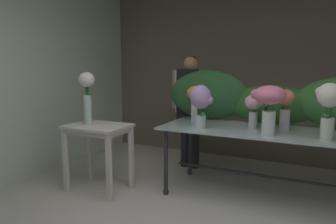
{
  "coord_description": "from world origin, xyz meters",
  "views": [
    {
      "loc": [
        0.92,
        -1.63,
        1.47
      ],
      "look_at": [
        -0.57,
        1.39,
        0.96
      ],
      "focal_mm": 33.02,
      "sensor_mm": 36.0,
      "label": 1
    }
  ],
  "objects_px": {
    "side_table_white": "(98,135)",
    "vase_rosy_tulips": "(269,102)",
    "vase_blush_stock": "(253,107)",
    "vase_sunset_peonies": "(195,99)",
    "vase_white_roses_tall": "(87,93)",
    "vase_coral_roses": "(285,107)",
    "display_table_glass": "(263,139)",
    "florist": "(190,100)",
    "vase_lilac_lilies": "(201,102)",
    "vase_ivory_anemones": "(329,104)"
  },
  "relations": [
    {
      "from": "vase_white_roses_tall",
      "to": "florist",
      "type": "bearing_deg",
      "value": 57.55
    },
    {
      "from": "vase_lilac_lilies",
      "to": "vase_rosy_tulips",
      "type": "height_order",
      "value": "vase_rosy_tulips"
    },
    {
      "from": "vase_blush_stock",
      "to": "vase_white_roses_tall",
      "type": "bearing_deg",
      "value": -161.87
    },
    {
      "from": "florist",
      "to": "vase_sunset_peonies",
      "type": "distance_m",
      "value": 0.64
    },
    {
      "from": "display_table_glass",
      "to": "vase_lilac_lilies",
      "type": "height_order",
      "value": "vase_lilac_lilies"
    },
    {
      "from": "vase_coral_roses",
      "to": "vase_white_roses_tall",
      "type": "height_order",
      "value": "vase_white_roses_tall"
    },
    {
      "from": "vase_rosy_tulips",
      "to": "vase_ivory_anemones",
      "type": "bearing_deg",
      "value": 1.82
    },
    {
      "from": "vase_coral_roses",
      "to": "vase_blush_stock",
      "type": "relative_size",
      "value": 1.18
    },
    {
      "from": "vase_coral_roses",
      "to": "vase_blush_stock",
      "type": "height_order",
      "value": "vase_coral_roses"
    },
    {
      "from": "vase_rosy_tulips",
      "to": "display_table_glass",
      "type": "bearing_deg",
      "value": 105.88
    },
    {
      "from": "vase_sunset_peonies",
      "to": "vase_coral_roses",
      "type": "bearing_deg",
      "value": -5.32
    },
    {
      "from": "vase_lilac_lilies",
      "to": "vase_sunset_peonies",
      "type": "bearing_deg",
      "value": 120.92
    },
    {
      "from": "florist",
      "to": "vase_ivory_anemones",
      "type": "relative_size",
      "value": 3.05
    },
    {
      "from": "side_table_white",
      "to": "vase_rosy_tulips",
      "type": "bearing_deg",
      "value": 9.28
    },
    {
      "from": "side_table_white",
      "to": "vase_white_roses_tall",
      "type": "bearing_deg",
      "value": 179.6
    },
    {
      "from": "vase_ivory_anemones",
      "to": "vase_white_roses_tall",
      "type": "relative_size",
      "value": 0.87
    },
    {
      "from": "display_table_glass",
      "to": "vase_coral_roses",
      "type": "distance_m",
      "value": 0.41
    },
    {
      "from": "vase_lilac_lilies",
      "to": "vase_blush_stock",
      "type": "height_order",
      "value": "vase_lilac_lilies"
    },
    {
      "from": "vase_sunset_peonies",
      "to": "vase_ivory_anemones",
      "type": "relative_size",
      "value": 0.82
    },
    {
      "from": "vase_lilac_lilies",
      "to": "vase_ivory_anemones",
      "type": "height_order",
      "value": "vase_ivory_anemones"
    },
    {
      "from": "vase_blush_stock",
      "to": "vase_lilac_lilies",
      "type": "bearing_deg",
      "value": -154.06
    },
    {
      "from": "vase_rosy_tulips",
      "to": "vase_blush_stock",
      "type": "xyz_separation_m",
      "value": [
        -0.2,
        0.29,
        -0.1
      ]
    },
    {
      "from": "side_table_white",
      "to": "vase_white_roses_tall",
      "type": "height_order",
      "value": "vase_white_roses_tall"
    },
    {
      "from": "side_table_white",
      "to": "vase_blush_stock",
      "type": "distance_m",
      "value": 1.79
    },
    {
      "from": "side_table_white",
      "to": "display_table_glass",
      "type": "bearing_deg",
      "value": 18.07
    },
    {
      "from": "side_table_white",
      "to": "vase_blush_stock",
      "type": "xyz_separation_m",
      "value": [
        1.65,
        0.59,
        0.36
      ]
    },
    {
      "from": "vase_blush_stock",
      "to": "vase_white_roses_tall",
      "type": "height_order",
      "value": "vase_white_roses_tall"
    },
    {
      "from": "side_table_white",
      "to": "vase_rosy_tulips",
      "type": "relative_size",
      "value": 1.6
    },
    {
      "from": "vase_sunset_peonies",
      "to": "florist",
      "type": "bearing_deg",
      "value": 116.95
    },
    {
      "from": "side_table_white",
      "to": "vase_blush_stock",
      "type": "height_order",
      "value": "vase_blush_stock"
    },
    {
      "from": "display_table_glass",
      "to": "vase_white_roses_tall",
      "type": "relative_size",
      "value": 3.61
    },
    {
      "from": "florist",
      "to": "vase_sunset_peonies",
      "type": "xyz_separation_m",
      "value": [
        0.29,
        -0.56,
        0.08
      ]
    },
    {
      "from": "vase_white_roses_tall",
      "to": "vase_rosy_tulips",
      "type": "bearing_deg",
      "value": 8.61
    },
    {
      "from": "vase_lilac_lilies",
      "to": "vase_white_roses_tall",
      "type": "distance_m",
      "value": 1.33
    },
    {
      "from": "vase_blush_stock",
      "to": "vase_sunset_peonies",
      "type": "bearing_deg",
      "value": 172.49
    },
    {
      "from": "vase_lilac_lilies",
      "to": "vase_blush_stock",
      "type": "bearing_deg",
      "value": 25.94
    },
    {
      "from": "vase_sunset_peonies",
      "to": "vase_blush_stock",
      "type": "bearing_deg",
      "value": -7.51
    },
    {
      "from": "florist",
      "to": "vase_blush_stock",
      "type": "height_order",
      "value": "florist"
    },
    {
      "from": "vase_coral_roses",
      "to": "vase_lilac_lilies",
      "type": "bearing_deg",
      "value": -163.57
    },
    {
      "from": "vase_rosy_tulips",
      "to": "vase_blush_stock",
      "type": "relative_size",
      "value": 1.33
    },
    {
      "from": "vase_lilac_lilies",
      "to": "vase_ivory_anemones",
      "type": "relative_size",
      "value": 0.9
    },
    {
      "from": "vase_ivory_anemones",
      "to": "vase_blush_stock",
      "type": "height_order",
      "value": "vase_ivory_anemones"
    },
    {
      "from": "vase_ivory_anemones",
      "to": "vase_white_roses_tall",
      "type": "xyz_separation_m",
      "value": [
        -2.51,
        -0.32,
        0.03
      ]
    },
    {
      "from": "florist",
      "to": "vase_rosy_tulips",
      "type": "xyz_separation_m",
      "value": [
        1.2,
        -0.94,
        0.14
      ]
    },
    {
      "from": "vase_sunset_peonies",
      "to": "vase_rosy_tulips",
      "type": "xyz_separation_m",
      "value": [
        0.92,
        -0.38,
        0.06
      ]
    },
    {
      "from": "florist",
      "to": "vase_blush_stock",
      "type": "xyz_separation_m",
      "value": [
        1.0,
        -0.66,
        0.04
      ]
    },
    {
      "from": "vase_white_roses_tall",
      "to": "display_table_glass",
      "type": "bearing_deg",
      "value": 16.79
    },
    {
      "from": "florist",
      "to": "vase_white_roses_tall",
      "type": "distance_m",
      "value": 1.48
    },
    {
      "from": "display_table_glass",
      "to": "side_table_white",
      "type": "bearing_deg",
      "value": -161.93
    },
    {
      "from": "vase_rosy_tulips",
      "to": "vase_sunset_peonies",
      "type": "bearing_deg",
      "value": 157.42
    }
  ]
}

